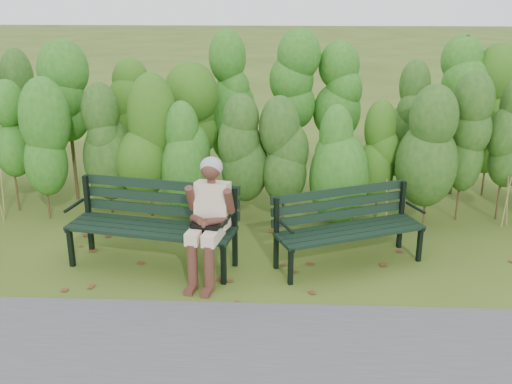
{
  "coord_description": "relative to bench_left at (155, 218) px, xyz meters",
  "views": [
    {
      "loc": [
        0.32,
        -6.27,
        3.08
      ],
      "look_at": [
        0.0,
        0.35,
        0.75
      ],
      "focal_mm": 42.0,
      "sensor_mm": 36.0,
      "label": 1
    }
  ],
  "objects": [
    {
      "name": "seated_woman",
      "position": [
        0.66,
        -0.32,
        0.2
      ],
      "size": [
        0.55,
        0.8,
        1.34
      ],
      "color": "beige",
      "rests_on": "ground"
    },
    {
      "name": "ground",
      "position": [
        1.13,
        0.03,
        -0.56
      ],
      "size": [
        80.0,
        80.0,
        0.0
      ],
      "primitive_type": "plane",
      "color": "#394B17"
    },
    {
      "name": "bench_right",
      "position": [
        2.17,
        0.12,
        -0.06
      ],
      "size": [
        1.78,
        1.18,
        0.85
      ],
      "color": "black",
      "rests_on": "ground"
    },
    {
      "name": "bench_left",
      "position": [
        0.0,
        0.0,
        0.0
      ],
      "size": [
        1.98,
        0.96,
        0.95
      ],
      "color": "black",
      "rests_on": "ground"
    },
    {
      "name": "leaf_litter",
      "position": [
        1.03,
        0.09,
        -0.55
      ],
      "size": [
        5.82,
        2.16,
        0.01
      ],
      "color": "brown",
      "rests_on": "ground"
    },
    {
      "name": "footpath",
      "position": [
        1.13,
        -2.17,
        -0.55
      ],
      "size": [
        60.0,
        2.5,
        0.01
      ],
      "primitive_type": "cube",
      "color": "#474749",
      "rests_on": "ground"
    },
    {
      "name": "hedge_band",
      "position": [
        1.13,
        1.89,
        0.7
      ],
      "size": [
        11.04,
        1.67,
        2.42
      ],
      "color": "#47381E",
      "rests_on": "ground"
    }
  ]
}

